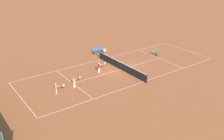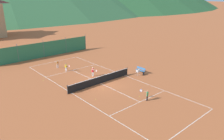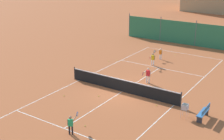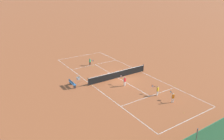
# 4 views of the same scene
# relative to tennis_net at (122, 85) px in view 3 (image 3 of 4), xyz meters

# --- Properties ---
(ground_plane) EXTENTS (600.00, 600.00, 0.00)m
(ground_plane) POSITION_rel_tennis_net_xyz_m (0.00, 0.00, -0.50)
(ground_plane) COLOR #A8542D
(court_line_markings) EXTENTS (8.25, 23.85, 0.01)m
(court_line_markings) POSITION_rel_tennis_net_xyz_m (0.00, 0.00, -0.50)
(court_line_markings) COLOR white
(court_line_markings) RESTS_ON ground
(tennis_net) EXTENTS (9.18, 0.08, 1.06)m
(tennis_net) POSITION_rel_tennis_net_xyz_m (0.00, 0.00, 0.00)
(tennis_net) COLOR #2D2D2D
(tennis_net) RESTS_ON ground
(windscreen_fence_far) EXTENTS (17.28, 0.08, 2.90)m
(windscreen_fence_far) POSITION_rel_tennis_net_xyz_m (-0.00, 15.50, 0.81)
(windscreen_fence_far) COLOR #2D754C
(windscreen_fence_far) RESTS_ON ground
(player_near_baseline) EXTENTS (0.37, 1.00, 1.13)m
(player_near_baseline) POSITION_rel_tennis_net_xyz_m (0.76, -6.61, 0.17)
(player_near_baseline) COLOR black
(player_near_baseline) RESTS_ON ground
(player_near_service) EXTENTS (0.37, 1.01, 1.15)m
(player_near_service) POSITION_rel_tennis_net_xyz_m (-0.86, 6.64, 0.18)
(player_near_service) COLOR white
(player_near_service) RESTS_ON ground
(player_far_baseline) EXTENTS (0.42, 1.07, 1.26)m
(player_far_baseline) POSITION_rel_tennis_net_xyz_m (0.77, 2.54, 0.23)
(player_far_baseline) COLOR white
(player_far_baseline) RESTS_ON ground
(player_far_service) EXTENTS (0.58, 0.90, 1.11)m
(player_far_service) POSITION_rel_tennis_net_xyz_m (-1.09, 8.74, 0.15)
(player_far_service) COLOR white
(player_far_service) RESTS_ON ground
(tennis_ball_service_box) EXTENTS (0.07, 0.07, 0.07)m
(tennis_ball_service_box) POSITION_rel_tennis_net_xyz_m (-4.89, 5.44, -0.47)
(tennis_ball_service_box) COLOR #CCE033
(tennis_ball_service_box) RESTS_ON ground
(tennis_ball_mid_court) EXTENTS (0.07, 0.07, 0.07)m
(tennis_ball_mid_court) POSITION_rel_tennis_net_xyz_m (3.16, -0.76, -0.47)
(tennis_ball_mid_court) COLOR #CCE033
(tennis_ball_mid_court) RESTS_ON ground
(tennis_ball_alley_right) EXTENTS (0.07, 0.07, 0.07)m
(tennis_ball_alley_right) POSITION_rel_tennis_net_xyz_m (4.18, 0.38, -0.47)
(tennis_ball_alley_right) COLOR #CCE033
(tennis_ball_alley_right) RESTS_ON ground
(tennis_ball_by_net_right) EXTENTS (0.07, 0.07, 0.07)m
(tennis_ball_by_net_right) POSITION_rel_tennis_net_xyz_m (-3.03, -3.02, -0.47)
(tennis_ball_by_net_right) COLOR #CCE033
(tennis_ball_by_net_right) RESTS_ON ground
(tennis_ball_far_corner) EXTENTS (0.07, 0.07, 0.07)m
(tennis_ball_far_corner) POSITION_rel_tennis_net_xyz_m (0.88, -5.54, -0.47)
(tennis_ball_far_corner) COLOR #CCE033
(tennis_ball_far_corner) RESTS_ON ground
(tennis_ball_near_corner) EXTENTS (0.07, 0.07, 0.07)m
(tennis_ball_near_corner) POSITION_rel_tennis_net_xyz_m (-4.45, 6.15, -0.47)
(tennis_ball_near_corner) COLOR #CCE033
(tennis_ball_near_corner) RESTS_ON ground
(tennis_ball_by_net_left) EXTENTS (0.07, 0.07, 0.07)m
(tennis_ball_by_net_left) POSITION_rel_tennis_net_xyz_m (-0.94, -1.68, -0.47)
(tennis_ball_by_net_left) COLOR #CCE033
(tennis_ball_by_net_left) RESTS_ON ground
(tennis_ball_alley_left) EXTENTS (0.07, 0.07, 0.07)m
(tennis_ball_alley_left) POSITION_rel_tennis_net_xyz_m (-0.40, 10.89, -0.47)
(tennis_ball_alley_left) COLOR #CCE033
(tennis_ball_alley_left) RESTS_ON ground
(ball_hopper) EXTENTS (0.36, 0.36, 0.89)m
(ball_hopper) POSITION_rel_tennis_net_xyz_m (5.31, -1.25, 0.16)
(ball_hopper) COLOR #B7B7BC
(ball_hopper) RESTS_ON ground
(courtside_bench) EXTENTS (0.36, 1.50, 0.84)m
(courtside_bench) POSITION_rel_tennis_net_xyz_m (6.34, -0.81, -0.05)
(courtside_bench) COLOR #336699
(courtside_bench) RESTS_ON ground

